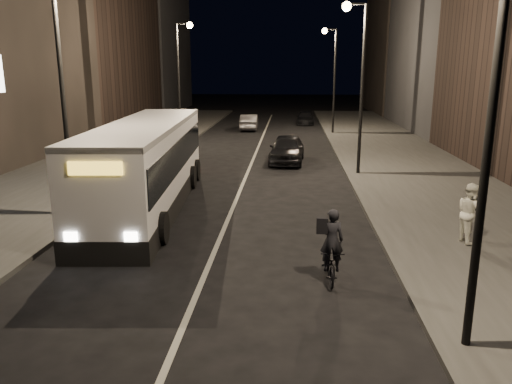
% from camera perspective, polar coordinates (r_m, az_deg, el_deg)
% --- Properties ---
extents(ground, '(180.00, 180.00, 0.00)m').
position_cam_1_polar(ground, '(14.03, -5.35, -8.19)').
color(ground, black).
rests_on(ground, ground).
extents(sidewalk_right, '(7.00, 70.00, 0.16)m').
position_cam_1_polar(sidewalk_right, '(28.03, 16.93, 2.71)').
color(sidewalk_right, '#333230').
rests_on(sidewalk_right, ground).
extents(sidewalk_left, '(7.00, 70.00, 0.16)m').
position_cam_1_polar(sidewalk_left, '(29.32, -17.51, 3.15)').
color(sidewalk_left, '#333230').
rests_on(sidewalk_left, ground).
extents(streetlight_right_near, '(1.20, 0.44, 8.12)m').
position_cam_1_polar(streetlight_right_near, '(9.35, 24.31, 13.27)').
color(streetlight_right_near, black).
rests_on(streetlight_right_near, sidewalk_right).
extents(streetlight_right_mid, '(1.20, 0.44, 8.12)m').
position_cam_1_polar(streetlight_right_mid, '(25.01, 11.54, 13.93)').
color(streetlight_right_mid, black).
rests_on(streetlight_right_mid, sidewalk_right).
extents(streetlight_right_far, '(1.20, 0.44, 8.12)m').
position_cam_1_polar(streetlight_right_far, '(40.93, 8.63, 13.98)').
color(streetlight_right_far, black).
rests_on(streetlight_right_far, sidewalk_right).
extents(streetlight_left_near, '(1.20, 0.44, 8.12)m').
position_cam_1_polar(streetlight_left_near, '(18.41, -20.72, 13.38)').
color(streetlight_left_near, black).
rests_on(streetlight_left_near, sidewalk_left).
extents(streetlight_left_far, '(1.20, 0.44, 8.12)m').
position_cam_1_polar(streetlight_left_far, '(35.61, -8.48, 14.00)').
color(streetlight_left_far, black).
rests_on(streetlight_left_far, sidewalk_left).
extents(city_bus, '(3.50, 12.35, 3.29)m').
position_cam_1_polar(city_bus, '(19.61, -12.33, 3.43)').
color(city_bus, white).
rests_on(city_bus, ground).
extents(cyclist_on_bicycle, '(0.64, 1.70, 1.94)m').
position_cam_1_polar(cyclist_on_bicycle, '(12.85, 8.52, -7.30)').
color(cyclist_on_bicycle, black).
rests_on(cyclist_on_bicycle, ground).
extents(pedestrian_woman, '(0.83, 0.99, 1.81)m').
position_cam_1_polar(pedestrian_woman, '(16.26, 23.28, -2.19)').
color(pedestrian_woman, silver).
rests_on(pedestrian_woman, sidewalk_right).
extents(car_near, '(2.14, 4.72, 1.57)m').
position_cam_1_polar(car_near, '(28.56, 3.55, 4.94)').
color(car_near, black).
rests_on(car_near, ground).
extents(car_mid, '(1.57, 4.17, 1.36)m').
position_cam_1_polar(car_mid, '(43.73, -0.79, 7.99)').
color(car_mid, '#3A3A3D').
rests_on(car_mid, ground).
extents(car_far, '(1.69, 4.02, 1.16)m').
position_cam_1_polar(car_far, '(48.65, 5.67, 8.41)').
color(car_far, black).
rests_on(car_far, ground).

